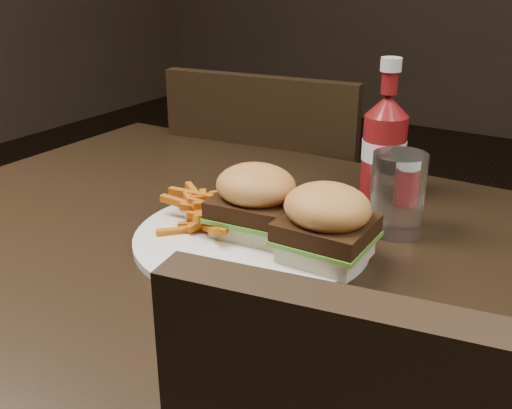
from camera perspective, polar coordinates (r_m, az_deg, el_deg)
The scene contains 8 objects.
dining_table at distance 0.77m, azimuth 1.97°, elevation -6.20°, with size 1.20×0.80×0.04m, color black.
chair_far at distance 1.50m, azimuth 3.30°, elevation -4.04°, with size 0.43×0.43×0.04m, color black.
plate at distance 0.80m, azimuth -0.38°, elevation -3.22°, with size 0.31×0.31×0.01m, color white.
sandwich_half_a at distance 0.80m, azimuth -0.01°, elevation -1.94°, with size 0.10×0.09×0.02m, color beige.
sandwich_half_b at distance 0.74m, azimuth 6.61°, elevation -4.26°, with size 0.10×0.09×0.02m, color beige.
fries_pile at distance 0.83m, azimuth -3.44°, elevation -0.28°, with size 0.13×0.13×0.05m, color #BC7311, non-canonical shape.
ketchup_bottle at distance 0.96m, azimuth 12.01°, elevation 4.37°, with size 0.07×0.07×0.13m, color maroon.
tumbler at distance 0.83m, azimuth 13.31°, elevation 0.95°, with size 0.07×0.07×0.11m, color white.
Camera 1 is at (0.34, -0.59, 1.10)m, focal length 42.00 mm.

